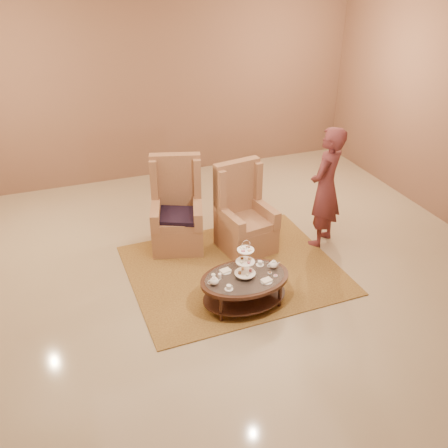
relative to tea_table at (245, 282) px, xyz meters
name	(u,v)px	position (x,y,z in m)	size (l,w,h in m)	color
ground	(227,285)	(-0.06, 0.45, -0.35)	(8.00, 8.00, 0.00)	tan
ceiling	(227,285)	(-0.06, 0.45, -0.35)	(8.00, 8.00, 0.02)	white
wall_back	(151,86)	(-0.06, 4.45, 1.40)	(8.00, 0.04, 3.50)	#845D48
rug	(234,269)	(0.15, 0.76, -0.34)	(2.90, 2.43, 0.02)	olive
tea_table	(245,282)	(0.00, 0.00, 0.00)	(1.15, 0.80, 0.95)	black
armchair_left	(177,216)	(-0.38, 1.73, 0.12)	(0.92, 0.94, 1.37)	#9D6C4A
armchair_right	(243,221)	(0.51, 1.30, 0.09)	(0.82, 0.84, 1.32)	#9D6C4A
person	(326,188)	(1.68, 1.01, 0.57)	(0.80, 0.75, 1.84)	brown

